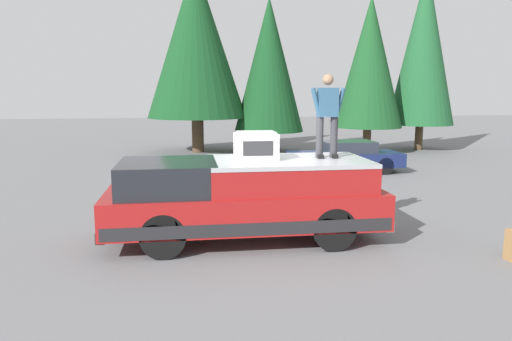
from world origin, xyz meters
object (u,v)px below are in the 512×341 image
(compressor_unit, at_px, (256,146))
(person_on_truck_bed, at_px, (327,114))
(pickup_truck, at_px, (245,198))
(parked_car_navy, at_px, (346,157))

(compressor_unit, bearing_deg, person_on_truck_bed, -88.50)
(pickup_truck, bearing_deg, person_on_truck_bed, -86.93)
(compressor_unit, xyz_separation_m, parked_car_navy, (7.72, -4.47, -1.35))
(pickup_truck, bearing_deg, parked_car_navy, -31.13)
(person_on_truck_bed, bearing_deg, compressor_unit, 91.50)
(compressor_unit, relative_size, person_on_truck_bed, 0.50)
(pickup_truck, xyz_separation_m, compressor_unit, (0.05, -0.23, 1.05))
(person_on_truck_bed, xyz_separation_m, parked_car_navy, (7.68, -3.00, -1.97))
(person_on_truck_bed, relative_size, parked_car_navy, 0.41)
(parked_car_navy, bearing_deg, compressor_unit, 149.94)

